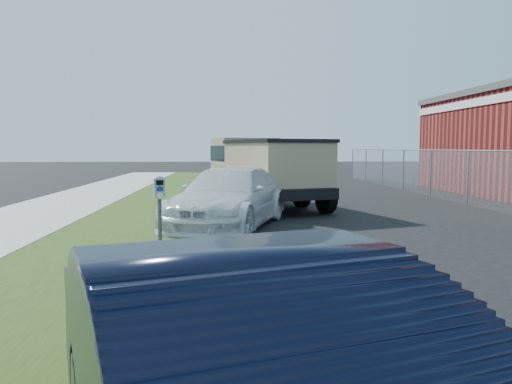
{
  "coord_description": "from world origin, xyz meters",
  "views": [
    {
      "loc": [
        -2.02,
        -8.97,
        1.88
      ],
      "look_at": [
        -1.4,
        1.0,
        1.0
      ],
      "focal_mm": 35.0,
      "sensor_mm": 36.0,
      "label": 1
    }
  ],
  "objects": [
    {
      "name": "ground",
      "position": [
        0.0,
        0.0,
        0.0
      ],
      "size": [
        120.0,
        120.0,
        0.0
      ],
      "primitive_type": "plane",
      "color": "black",
      "rests_on": "ground"
    },
    {
      "name": "chainlink_fence",
      "position": [
        6.0,
        7.0,
        1.26
      ],
      "size": [
        0.06,
        30.06,
        30.0
      ],
      "color": "slate",
      "rests_on": "ground"
    },
    {
      "name": "streetside",
      "position": [
        -5.57,
        2.0,
        0.07
      ],
      "size": [
        6.12,
        50.0,
        0.15
      ],
      "color": "#989890",
      "rests_on": "ground"
    },
    {
      "name": "parking_meter",
      "position": [
        -3.07,
        -0.96,
        1.08
      ],
      "size": [
        0.21,
        0.16,
        1.31
      ],
      "rotation": [
        0.0,
        0.0,
        0.28
      ],
      "color": "#3F4247",
      "rests_on": "ground"
    },
    {
      "name": "dump_truck",
      "position": [
        -0.77,
        7.07,
        1.25
      ],
      "size": [
        3.75,
        6.03,
        2.22
      ],
      "rotation": [
        0.0,
        0.0,
        0.32
      ],
      "color": "black",
      "rests_on": "ground"
    },
    {
      "name": "white_wagon",
      "position": [
        -1.92,
        2.98,
        0.71
      ],
      "size": [
        3.45,
        5.28,
        1.42
      ],
      "primitive_type": "imported",
      "rotation": [
        0.0,
        0.0,
        -0.32
      ],
      "color": "white",
      "rests_on": "ground"
    }
  ]
}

